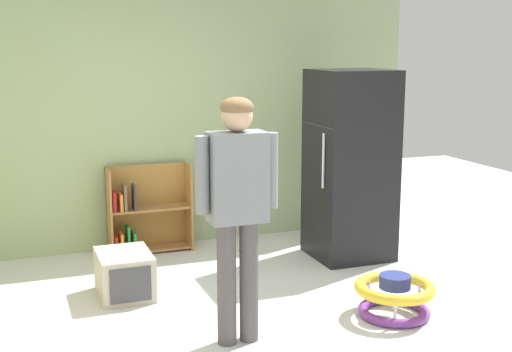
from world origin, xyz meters
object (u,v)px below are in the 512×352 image
at_px(standing_person, 237,198).
at_px(pet_carrier, 125,274).
at_px(refrigerator, 350,165).
at_px(baby_walker, 394,296).
at_px(bookshelf, 144,214).

distance_m(standing_person, pet_carrier, 1.53).
height_order(refrigerator, baby_walker, refrigerator).
relative_size(refrigerator, standing_person, 1.06).
height_order(bookshelf, pet_carrier, bookshelf).
relative_size(bookshelf, standing_person, 0.51).
height_order(refrigerator, standing_person, refrigerator).
bearing_deg(bookshelf, standing_person, -85.31).
relative_size(refrigerator, pet_carrier, 3.22).
bearing_deg(pet_carrier, refrigerator, 8.04).
bearing_deg(baby_walker, bookshelf, 122.16).
bearing_deg(bookshelf, baby_walker, -57.84).
height_order(refrigerator, bookshelf, refrigerator).
relative_size(bookshelf, baby_walker, 1.41).
xyz_separation_m(refrigerator, standing_person, (-1.62, -1.45, 0.12)).
bearing_deg(pet_carrier, baby_walker, -31.66).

